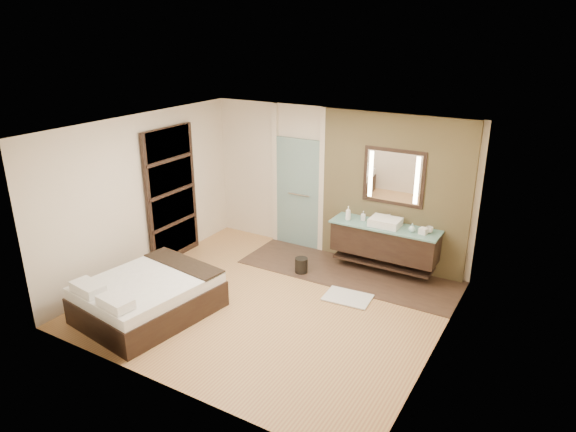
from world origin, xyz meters
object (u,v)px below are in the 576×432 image
Objects in this scene: bed at (148,297)px; waste_bin at (301,265)px; mirror_unit at (394,177)px; vanity at (384,241)px.

bed reaches higher than waste_bin.
waste_bin is (-1.20, -0.99, -1.51)m from mirror_unit.
vanity is at bearing 31.91° from waste_bin.
vanity is 1.48m from waste_bin.
vanity is 6.77× the size of waste_bin.
vanity is at bearing -90.00° from mirror_unit.
waste_bin is at bearing -140.60° from mirror_unit.
bed is at bearing -128.87° from vanity.
vanity reaches higher than bed.
bed is 2.66m from waste_bin.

